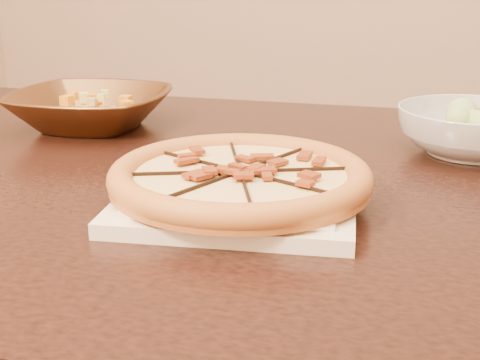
{
  "coord_description": "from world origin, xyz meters",
  "views": [
    {
      "loc": [
        0.2,
        -1.04,
        1.03
      ],
      "look_at": [
        -0.02,
        -0.31,
        0.78
      ],
      "focal_mm": 50.0,
      "sensor_mm": 36.0,
      "label": 1
    }
  ],
  "objects_px": {
    "pizza": "(240,177)",
    "salad_bowl": "(472,131)",
    "plate": "(240,195)",
    "bronze_bowl": "(91,109)",
    "dining_table": "(196,226)"
  },
  "relations": [
    {
      "from": "plate",
      "to": "bronze_bowl",
      "type": "bearing_deg",
      "value": 140.28
    },
    {
      "from": "plate",
      "to": "dining_table",
      "type": "bearing_deg",
      "value": 130.34
    },
    {
      "from": "salad_bowl",
      "to": "plate",
      "type": "bearing_deg",
      "value": -131.22
    },
    {
      "from": "pizza",
      "to": "bronze_bowl",
      "type": "relative_size",
      "value": 1.17
    },
    {
      "from": "plate",
      "to": "pizza",
      "type": "distance_m",
      "value": 0.02
    },
    {
      "from": "pizza",
      "to": "bronze_bowl",
      "type": "height_order",
      "value": "bronze_bowl"
    },
    {
      "from": "dining_table",
      "to": "bronze_bowl",
      "type": "distance_m",
      "value": 0.34
    },
    {
      "from": "plate",
      "to": "salad_bowl",
      "type": "bearing_deg",
      "value": 48.78
    },
    {
      "from": "salad_bowl",
      "to": "dining_table",
      "type": "bearing_deg",
      "value": -153.43
    },
    {
      "from": "pizza",
      "to": "bronze_bowl",
      "type": "distance_m",
      "value": 0.47
    },
    {
      "from": "pizza",
      "to": "salad_bowl",
      "type": "relative_size",
      "value": 1.4
    },
    {
      "from": "pizza",
      "to": "salad_bowl",
      "type": "height_order",
      "value": "salad_bowl"
    },
    {
      "from": "dining_table",
      "to": "salad_bowl",
      "type": "distance_m",
      "value": 0.44
    },
    {
      "from": "bronze_bowl",
      "to": "salad_bowl",
      "type": "height_order",
      "value": "salad_bowl"
    },
    {
      "from": "bronze_bowl",
      "to": "dining_table",
      "type": "bearing_deg",
      "value": -34.59
    }
  ]
}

